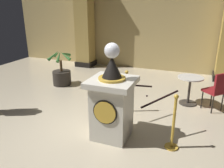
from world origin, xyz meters
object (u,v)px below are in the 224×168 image
(stanchion_near, at_px, (173,130))
(pedestal_clock, at_px, (112,102))
(stanchion_far, at_px, (126,98))
(cafe_table, at_px, (190,87))
(cafe_chair_red, at_px, (217,88))
(potted_palm_left, at_px, (62,75))

(stanchion_near, bearing_deg, pedestal_clock, -178.67)
(stanchion_far, xyz_separation_m, cafe_table, (1.36, 1.01, 0.11))
(stanchion_near, relative_size, cafe_chair_red, 1.07)
(pedestal_clock, bearing_deg, stanchion_near, 1.33)
(pedestal_clock, bearing_deg, potted_palm_left, 139.36)
(stanchion_near, bearing_deg, potted_palm_left, 149.49)
(stanchion_near, relative_size, potted_palm_left, 0.90)
(pedestal_clock, distance_m, cafe_table, 2.50)
(pedestal_clock, relative_size, cafe_chair_red, 1.89)
(cafe_table, bearing_deg, stanchion_far, -143.37)
(stanchion_far, relative_size, potted_palm_left, 0.90)
(cafe_chair_red, bearing_deg, stanchion_far, -157.65)
(pedestal_clock, relative_size, cafe_table, 2.51)
(potted_palm_left, height_order, cafe_table, potted_palm_left)
(pedestal_clock, bearing_deg, stanchion_far, 94.06)
(cafe_table, bearing_deg, stanchion_near, -93.87)
(pedestal_clock, xyz_separation_m, potted_palm_left, (-2.58, 2.22, -0.40))
(stanchion_near, distance_m, stanchion_far, 1.64)
(stanchion_far, bearing_deg, stanchion_near, -42.10)
(stanchion_far, height_order, cafe_chair_red, stanchion_far)
(potted_palm_left, relative_size, cafe_table, 1.57)
(stanchion_near, relative_size, cafe_table, 1.42)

